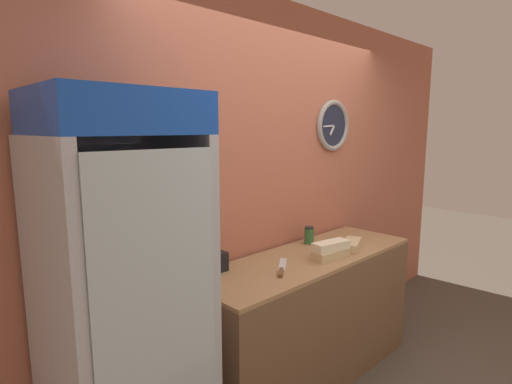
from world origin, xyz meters
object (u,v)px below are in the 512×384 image
(beverage_cooler, at_px, (118,293))
(sandwich_stack_middle, at_px, (331,246))
(sandwich_stack_bottom, at_px, (331,254))
(chefs_knife, at_px, (282,269))
(condiment_jar, at_px, (309,235))
(sandwich_flat_left, at_px, (352,244))
(napkin_dispenser, at_px, (218,262))

(beverage_cooler, bearing_deg, sandwich_stack_middle, -6.57)
(sandwich_stack_bottom, relative_size, chefs_knife, 0.92)
(beverage_cooler, distance_m, sandwich_stack_bottom, 1.45)
(sandwich_stack_middle, distance_m, chefs_knife, 0.43)
(condiment_jar, bearing_deg, sandwich_stack_bottom, -118.95)
(beverage_cooler, distance_m, sandwich_stack_middle, 1.45)
(beverage_cooler, relative_size, sandwich_stack_middle, 6.81)
(beverage_cooler, bearing_deg, condiment_jar, 5.82)
(sandwich_flat_left, height_order, napkin_dispenser, napkin_dispenser)
(sandwich_flat_left, height_order, chefs_knife, sandwich_flat_left)
(sandwich_stack_middle, relative_size, chefs_knife, 0.93)
(condiment_jar, relative_size, napkin_dispenser, 1.12)
(beverage_cooler, bearing_deg, sandwich_stack_bottom, -6.57)
(chefs_knife, height_order, condiment_jar, condiment_jar)
(sandwich_stack_bottom, distance_m, chefs_knife, 0.42)
(chefs_knife, bearing_deg, sandwich_stack_middle, -10.93)
(sandwich_stack_bottom, height_order, condiment_jar, condiment_jar)
(sandwich_stack_bottom, height_order, sandwich_flat_left, sandwich_stack_bottom)
(beverage_cooler, relative_size, condiment_jar, 14.61)
(sandwich_stack_bottom, relative_size, sandwich_flat_left, 0.97)
(sandwich_stack_middle, xyz_separation_m, condiment_jar, (0.18, 0.33, -0.03))
(sandwich_stack_middle, relative_size, napkin_dispenser, 2.39)
(sandwich_stack_middle, xyz_separation_m, napkin_dispenser, (-0.70, 0.35, -0.03))
(sandwich_stack_middle, height_order, napkin_dispenser, sandwich_stack_middle)
(chefs_knife, xyz_separation_m, napkin_dispenser, (-0.29, 0.27, 0.05))
(sandwich_stack_middle, bearing_deg, condiment_jar, 61.05)
(sandwich_stack_middle, bearing_deg, chefs_knife, 169.07)
(sandwich_stack_middle, height_order, chefs_knife, sandwich_stack_middle)
(sandwich_stack_bottom, bearing_deg, sandwich_flat_left, 5.54)
(sandwich_stack_bottom, xyz_separation_m, chefs_knife, (-0.41, 0.08, -0.02))
(sandwich_stack_middle, distance_m, condiment_jar, 0.38)
(sandwich_stack_middle, distance_m, sandwich_flat_left, 0.32)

